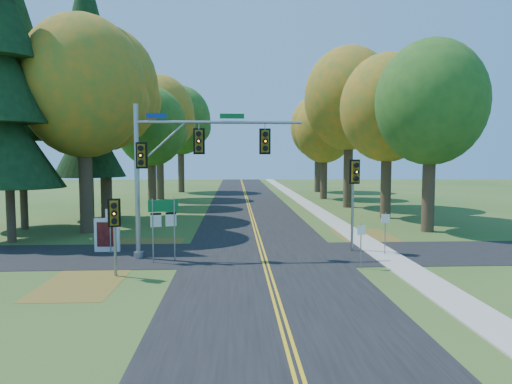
{
  "coord_description": "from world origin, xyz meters",
  "views": [
    {
      "loc": [
        -1.44,
        -21.06,
        5.0
      ],
      "look_at": [
        -0.34,
        2.26,
        3.2
      ],
      "focal_mm": 32.0,
      "sensor_mm": 36.0,
      "label": 1
    }
  ],
  "objects_px": {
    "traffic_mast": "(179,160)",
    "info_kiosk": "(107,235)",
    "route_sign_cluster": "(164,217)",
    "east_signal_pole": "(354,182)"
  },
  "relations": [
    {
      "from": "traffic_mast",
      "to": "info_kiosk",
      "type": "height_order",
      "value": "traffic_mast"
    },
    {
      "from": "route_sign_cluster",
      "to": "traffic_mast",
      "type": "bearing_deg",
      "value": 34.21
    },
    {
      "from": "east_signal_pole",
      "to": "route_sign_cluster",
      "type": "xyz_separation_m",
      "value": [
        -9.62,
        -1.93,
        -1.54
      ]
    },
    {
      "from": "info_kiosk",
      "to": "east_signal_pole",
      "type": "bearing_deg",
      "value": -1.28
    },
    {
      "from": "traffic_mast",
      "to": "route_sign_cluster",
      "type": "xyz_separation_m",
      "value": [
        -0.67,
        -0.86,
        -2.71
      ]
    },
    {
      "from": "route_sign_cluster",
      "to": "info_kiosk",
      "type": "bearing_deg",
      "value": 125.42
    },
    {
      "from": "traffic_mast",
      "to": "info_kiosk",
      "type": "relative_size",
      "value": 4.64
    },
    {
      "from": "route_sign_cluster",
      "to": "info_kiosk",
      "type": "relative_size",
      "value": 1.7
    },
    {
      "from": "east_signal_pole",
      "to": "route_sign_cluster",
      "type": "relative_size",
      "value": 1.59
    },
    {
      "from": "traffic_mast",
      "to": "east_signal_pole",
      "type": "xyz_separation_m",
      "value": [
        8.96,
        1.06,
        -1.17
      ]
    }
  ]
}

